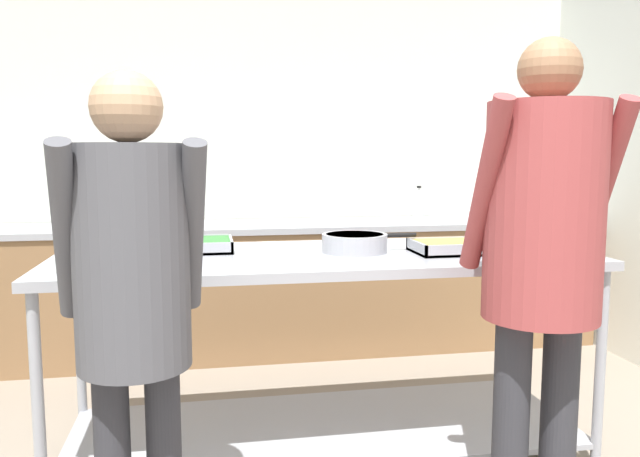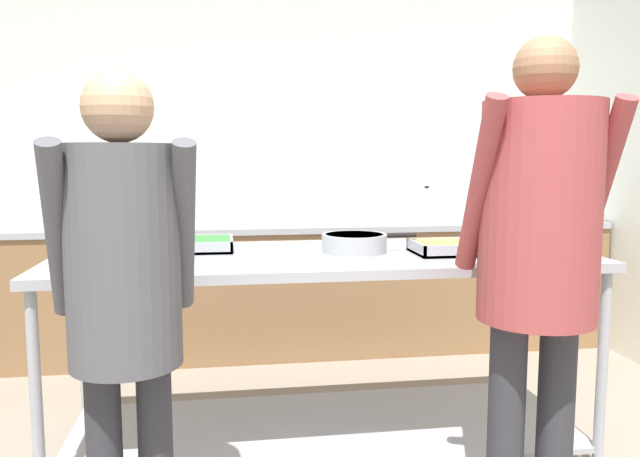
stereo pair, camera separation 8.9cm
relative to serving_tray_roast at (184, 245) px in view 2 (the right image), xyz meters
The scene contains 10 objects.
wall_rear 1.86m from the serving_tray_roast, 74.45° to the left, with size 4.87×0.06×2.65m.
back_counter 1.55m from the serving_tray_roast, 70.54° to the left, with size 4.71×0.65×0.90m.
serving_counter 0.72m from the serving_tray_roast, 16.45° to the right, with size 2.35×0.87×0.93m.
serving_tray_roast is the anchor object (origin of this frame).
plate_stack 0.41m from the serving_tray_roast, 20.34° to the right, with size 0.25×0.25×0.04m.
sauce_pan 0.78m from the serving_tray_roast, 12.54° to the right, with size 0.43×0.29×0.08m.
serving_tray_vegetables 1.26m from the serving_tray_roast, 12.20° to the right, with size 0.44×0.26×0.05m.
guest_serving_left 1.55m from the serving_tray_roast, 36.80° to the right, with size 0.51×0.40×1.76m.
guest_serving_right 0.97m from the serving_tray_roast, 96.85° to the right, with size 0.47×0.36×1.61m.
water_bottle 2.16m from the serving_tray_roast, 41.26° to the left, with size 0.08×0.08×0.25m.
Camera 2 is at (-0.30, -1.14, 1.37)m, focal length 35.00 mm.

